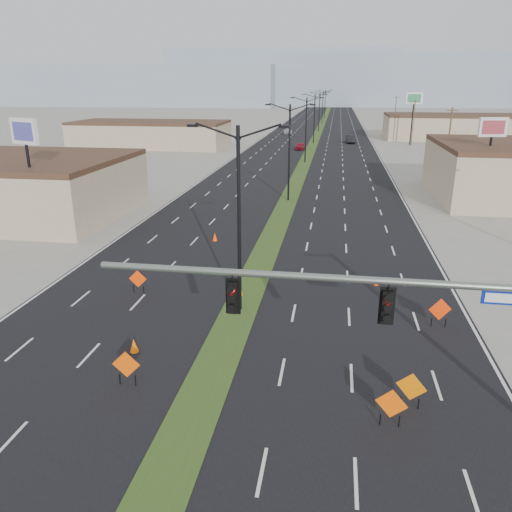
# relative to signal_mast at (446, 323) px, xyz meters

# --- Properties ---
(ground) EXTENTS (600.00, 600.00, 0.00)m
(ground) POSITION_rel_signal_mast_xyz_m (-8.56, -2.00, -4.79)
(ground) COLOR gray
(ground) RESTS_ON ground
(road_surface) EXTENTS (25.00, 400.00, 0.02)m
(road_surface) POSITION_rel_signal_mast_xyz_m (-8.56, 98.00, -4.79)
(road_surface) COLOR black
(road_surface) RESTS_ON ground
(median_strip) EXTENTS (2.00, 400.00, 0.04)m
(median_strip) POSITION_rel_signal_mast_xyz_m (-8.56, 98.00, -4.79)
(median_strip) COLOR #2F4619
(median_strip) RESTS_ON ground
(building_sw_far) EXTENTS (30.00, 14.00, 4.50)m
(building_sw_far) POSITION_rel_signal_mast_xyz_m (-40.56, 83.00, -2.54)
(building_sw_far) COLOR tan
(building_sw_far) RESTS_ON ground
(building_se_far) EXTENTS (44.00, 16.00, 5.00)m
(building_se_far) POSITION_rel_signal_mast_xyz_m (29.44, 108.00, -2.29)
(building_se_far) COLOR tan
(building_se_far) RESTS_ON ground
(mesa_west) EXTENTS (180.00, 50.00, 22.00)m
(mesa_west) POSITION_rel_signal_mast_xyz_m (-128.56, 278.00, 6.21)
(mesa_west) COLOR #8493A4
(mesa_west) RESTS_ON ground
(mesa_center) EXTENTS (220.00, 50.00, 28.00)m
(mesa_center) POSITION_rel_signal_mast_xyz_m (31.44, 298.00, 9.21)
(mesa_center) COLOR #8493A4
(mesa_center) RESTS_ON ground
(mesa_backdrop) EXTENTS (140.00, 50.00, 32.00)m
(mesa_backdrop) POSITION_rel_signal_mast_xyz_m (-38.56, 318.00, 11.21)
(mesa_backdrop) COLOR #8493A4
(mesa_backdrop) RESTS_ON ground
(signal_mast) EXTENTS (16.30, 0.60, 8.00)m
(signal_mast) POSITION_rel_signal_mast_xyz_m (0.00, 0.00, 0.00)
(signal_mast) COLOR slate
(signal_mast) RESTS_ON ground
(streetlight_0) EXTENTS (5.15, 0.24, 10.02)m
(streetlight_0) POSITION_rel_signal_mast_xyz_m (-8.56, 10.00, 0.63)
(streetlight_0) COLOR black
(streetlight_0) RESTS_ON ground
(streetlight_1) EXTENTS (5.15, 0.24, 10.02)m
(streetlight_1) POSITION_rel_signal_mast_xyz_m (-8.56, 38.00, 0.63)
(streetlight_1) COLOR black
(streetlight_1) RESTS_ON ground
(streetlight_2) EXTENTS (5.15, 0.24, 10.02)m
(streetlight_2) POSITION_rel_signal_mast_xyz_m (-8.56, 66.00, 0.63)
(streetlight_2) COLOR black
(streetlight_2) RESTS_ON ground
(streetlight_3) EXTENTS (5.15, 0.24, 10.02)m
(streetlight_3) POSITION_rel_signal_mast_xyz_m (-8.56, 94.00, 0.63)
(streetlight_3) COLOR black
(streetlight_3) RESTS_ON ground
(streetlight_4) EXTENTS (5.15, 0.24, 10.02)m
(streetlight_4) POSITION_rel_signal_mast_xyz_m (-8.56, 122.00, 0.63)
(streetlight_4) COLOR black
(streetlight_4) RESTS_ON ground
(streetlight_5) EXTENTS (5.15, 0.24, 10.02)m
(streetlight_5) POSITION_rel_signal_mast_xyz_m (-8.56, 150.00, 0.63)
(streetlight_5) COLOR black
(streetlight_5) RESTS_ON ground
(streetlight_6) EXTENTS (5.15, 0.24, 10.02)m
(streetlight_6) POSITION_rel_signal_mast_xyz_m (-8.56, 178.00, 0.63)
(streetlight_6) COLOR black
(streetlight_6) RESTS_ON ground
(utility_pole_1) EXTENTS (1.60, 0.20, 9.00)m
(utility_pole_1) POSITION_rel_signal_mast_xyz_m (11.44, 58.00, -0.12)
(utility_pole_1) COLOR #4C3823
(utility_pole_1) RESTS_ON ground
(utility_pole_2) EXTENTS (1.60, 0.20, 9.00)m
(utility_pole_2) POSITION_rel_signal_mast_xyz_m (11.44, 93.00, -0.12)
(utility_pole_2) COLOR #4C3823
(utility_pole_2) RESTS_ON ground
(utility_pole_3) EXTENTS (1.60, 0.20, 9.00)m
(utility_pole_3) POSITION_rel_signal_mast_xyz_m (11.44, 128.00, -0.12)
(utility_pole_3) COLOR #4C3823
(utility_pole_3) RESTS_ON ground
(car_left) EXTENTS (1.80, 3.96, 1.32)m
(car_left) POSITION_rel_signal_mast_xyz_m (-10.56, 82.63, -4.13)
(car_left) COLOR maroon
(car_left) RESTS_ON ground
(car_mid) EXTENTS (1.95, 5.05, 1.64)m
(car_mid) POSITION_rel_signal_mast_xyz_m (-0.73, 95.94, -3.97)
(car_mid) COLOR black
(car_mid) RESTS_ON ground
(car_far) EXTENTS (2.44, 5.17, 1.46)m
(car_far) POSITION_rel_signal_mast_xyz_m (-15.95, 113.76, -4.06)
(car_far) COLOR #A0A5AA
(car_far) RESTS_ON ground
(construction_sign_1) EXTENTS (1.18, 0.10, 1.57)m
(construction_sign_1) POSITION_rel_signal_mast_xyz_m (-11.81, 2.02, -3.87)
(construction_sign_1) COLOR #ED4F05
(construction_sign_1) RESTS_ON ground
(construction_sign_2) EXTENTS (1.08, 0.08, 1.44)m
(construction_sign_2) POSITION_rel_signal_mast_xyz_m (-15.04, 11.41, -3.95)
(construction_sign_2) COLOR #FF3A05
(construction_sign_2) RESTS_ON ground
(construction_sign_3) EXTENTS (1.14, 0.34, 1.55)m
(construction_sign_3) POSITION_rel_signal_mast_xyz_m (-1.26, 1.00, -3.88)
(construction_sign_3) COLOR #F85605
(construction_sign_3) RESTS_ON ground
(construction_sign_4) EXTENTS (1.17, 0.32, 1.60)m
(construction_sign_4) POSITION_rel_signal_mast_xyz_m (1.98, 9.55, -3.85)
(construction_sign_4) COLOR #ED2F04
(construction_sign_4) RESTS_ON ground
(construction_sign_5) EXTENTS (1.11, 0.43, 1.55)m
(construction_sign_5) POSITION_rel_signal_mast_xyz_m (-0.41, 2.22, -3.88)
(construction_sign_5) COLOR orange
(construction_sign_5) RESTS_ON ground
(cone_0) EXTENTS (0.45, 0.45, 0.68)m
(cone_0) POSITION_rel_signal_mast_xyz_m (-12.59, 4.65, -4.45)
(cone_0) COLOR #FC6305
(cone_0) RESTS_ON ground
(cone_1) EXTENTS (0.39, 0.39, 0.62)m
(cone_1) POSITION_rel_signal_mast_xyz_m (-8.92, 11.93, -4.48)
(cone_1) COLOR orange
(cone_1) RESTS_ON ground
(cone_2) EXTENTS (0.37, 0.37, 0.56)m
(cone_2) POSITION_rel_signal_mast_xyz_m (-0.81, 14.86, -4.51)
(cone_2) COLOR #E03B04
(cone_2) RESTS_ON ground
(cone_3) EXTENTS (0.53, 0.53, 0.67)m
(cone_3) POSITION_rel_signal_mast_xyz_m (-12.96, 22.40, -4.46)
(cone_3) COLOR #FF4205
(cone_3) RESTS_ON ground
(pole_sign_west) EXTENTS (2.96, 1.51, 9.39)m
(pole_sign_west) POSITION_rel_signal_mast_xyz_m (-28.35, 22.49, 2.86)
(pole_sign_west) COLOR black
(pole_sign_west) RESTS_ON ground
(pole_sign_east_near) EXTENTS (2.88, 0.91, 8.79)m
(pole_sign_east_near) POSITION_rel_signal_mast_xyz_m (11.78, 39.80, 2.34)
(pole_sign_east_near) COLOR black
(pole_sign_east_near) RESTS_ON ground
(pole_sign_east_far) EXTENTS (3.40, 0.91, 10.39)m
(pole_sign_east_far) POSITION_rel_signal_mast_xyz_m (11.41, 94.63, 3.74)
(pole_sign_east_far) COLOR black
(pole_sign_east_far) RESTS_ON ground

